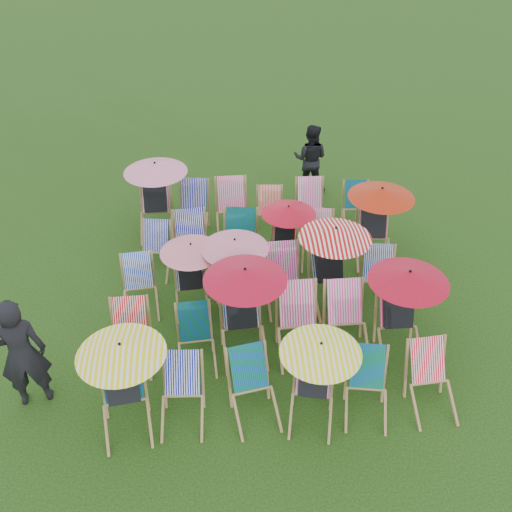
{
  "coord_description": "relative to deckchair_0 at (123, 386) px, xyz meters",
  "views": [
    {
      "loc": [
        -0.67,
        -7.23,
        6.43
      ],
      "look_at": [
        -0.12,
        0.22,
        0.9
      ],
      "focal_mm": 40.0,
      "sensor_mm": 36.0,
      "label": 1
    }
  ],
  "objects": [
    {
      "name": "deckchair_0",
      "position": [
        0.0,
        0.0,
        0.0
      ],
      "size": [
        1.14,
        1.23,
        1.36
      ],
      "rotation": [
        0.0,
        0.0,
        0.15
      ],
      "color": "#9E7749",
      "rests_on": "ground"
    },
    {
      "name": "deckchair_28",
      "position": [
        3.15,
        4.59,
        -0.25
      ],
      "size": [
        0.64,
        0.87,
        0.92
      ],
      "rotation": [
        0.0,
        0.0,
        -0.03
      ],
      "color": "#9E7749",
      "rests_on": "ground"
    },
    {
      "name": "deckchair_24",
      "position": [
        0.1,
        4.67,
        0.05
      ],
      "size": [
        1.22,
        1.27,
        1.44
      ],
      "rotation": [
        0.0,
        0.0,
        0.02
      ],
      "color": "#9E7749",
      "rests_on": "ground"
    },
    {
      "name": "deckchair_23",
      "position": [
        4.16,
        3.49,
        0.03
      ],
      "size": [
        1.19,
        1.25,
        1.41
      ],
      "rotation": [
        0.0,
        0.0,
        -0.1
      ],
      "color": "#9E7749",
      "rests_on": "ground"
    },
    {
      "name": "deckchair_18",
      "position": [
        0.13,
        3.34,
        -0.28
      ],
      "size": [
        0.67,
        0.86,
        0.87
      ],
      "rotation": [
        0.0,
        0.0,
        -0.13
      ],
      "color": "#9E7749",
      "rests_on": "ground"
    },
    {
      "name": "deckchair_5",
      "position": [
        4.12,
        -0.02,
        -0.26
      ],
      "size": [
        0.67,
        0.89,
        0.91
      ],
      "rotation": [
        0.0,
        0.0,
        0.08
      ],
      "color": "#9E7749",
      "rests_on": "ground"
    },
    {
      "name": "deckchair_7",
      "position": [
        0.9,
        1.04,
        -0.28
      ],
      "size": [
        0.64,
        0.84,
        0.86
      ],
      "rotation": [
        0.0,
        0.0,
        0.09
      ],
      "color": "#9E7749",
      "rests_on": "ground"
    },
    {
      "name": "person_left",
      "position": [
        -1.37,
        0.49,
        0.19
      ],
      "size": [
        0.75,
        0.58,
        1.81
      ],
      "primitive_type": "imported",
      "rotation": [
        0.0,
        0.0,
        3.39
      ],
      "color": "black",
      "rests_on": "ground"
    },
    {
      "name": "deckchair_27",
      "position": [
        2.31,
        4.48,
        -0.29
      ],
      "size": [
        0.62,
        0.82,
        0.85
      ],
      "rotation": [
        0.0,
        0.0,
        -0.08
      ],
      "color": "#9E7749",
      "rests_on": "ground"
    },
    {
      "name": "deckchair_17",
      "position": [
        3.92,
        2.19,
        -0.25
      ],
      "size": [
        0.73,
        0.93,
        0.92
      ],
      "rotation": [
        0.0,
        0.0,
        -0.15
      ],
      "color": "#9E7749",
      "rests_on": "ground"
    },
    {
      "name": "ground",
      "position": [
        2.02,
        2.21,
        -0.72
      ],
      "size": [
        100.0,
        100.0,
        0.0
      ],
      "primitive_type": "plane",
      "color": "black",
      "rests_on": "ground"
    },
    {
      "name": "deckchair_2",
      "position": [
        1.69,
        0.02,
        -0.25
      ],
      "size": [
        0.77,
        0.95,
        0.92
      ],
      "rotation": [
        0.0,
        0.0,
        0.21
      ],
      "color": "#9E7749",
      "rests_on": "ground"
    },
    {
      "name": "deckchair_13",
      "position": [
        0.82,
        2.33,
        -0.08
      ],
      "size": [
        1.01,
        1.07,
        1.2
      ],
      "rotation": [
        0.0,
        0.0,
        0.08
      ],
      "color": "#9E7749",
      "rests_on": "ground"
    },
    {
      "name": "deckchair_29",
      "position": [
        4.08,
        4.58,
        -0.3
      ],
      "size": [
        0.6,
        0.8,
        0.84
      ],
      "rotation": [
        0.0,
        0.0,
        -0.07
      ],
      "color": "#9E7749",
      "rests_on": "ground"
    },
    {
      "name": "person_rear",
      "position": [
        3.34,
        6.05,
        0.06
      ],
      "size": [
        0.91,
        0.81,
        1.55
      ],
      "primitive_type": "imported",
      "rotation": [
        0.0,
        0.0,
        2.79
      ],
      "color": "black",
      "rests_on": "ground"
    },
    {
      "name": "deckchair_8",
      "position": [
        1.62,
        1.27,
        0.05
      ],
      "size": [
        1.23,
        1.3,
        1.46
      ],
      "rotation": [
        0.0,
        0.0,
        0.08
      ],
      "color": "#9E7749",
      "rests_on": "ground"
    },
    {
      "name": "deckchair_21",
      "position": [
        2.5,
        3.44,
        -0.11
      ],
      "size": [
        0.97,
        1.04,
        1.15
      ],
      "rotation": [
        0.0,
        0.0,
        -0.18
      ],
      "color": "#9E7749",
      "rests_on": "ground"
    },
    {
      "name": "deckchair_6",
      "position": [
        -0.06,
        1.11,
        -0.25
      ],
      "size": [
        0.64,
        0.88,
        0.93
      ],
      "rotation": [
        0.0,
        0.0,
        0.03
      ],
      "color": "#9E7749",
      "rests_on": "ground"
    },
    {
      "name": "deckchair_3",
      "position": [
        2.49,
        -0.06,
        -0.05
      ],
      "size": [
        1.07,
        1.14,
        1.27
      ],
      "rotation": [
        0.0,
        0.0,
        -0.21
      ],
      "color": "#9E7749",
      "rests_on": "ground"
    },
    {
      "name": "deckchair_15",
      "position": [
        2.36,
        2.27,
        -0.22
      ],
      "size": [
        0.7,
        0.94,
        0.98
      ],
      "rotation": [
        0.0,
        0.0,
        0.05
      ],
      "color": "#9E7749",
      "rests_on": "ground"
    },
    {
      "name": "deckchair_14",
      "position": [
        1.52,
        2.25,
        -0.03
      ],
      "size": [
        1.09,
        1.17,
        1.29
      ],
      "rotation": [
        0.0,
        0.0,
        0.14
      ],
      "color": "#9E7749",
      "rests_on": "ground"
    },
    {
      "name": "deckchair_16",
      "position": [
        3.14,
        2.29,
        0.03
      ],
      "size": [
        1.18,
        1.27,
        1.4
      ],
      "rotation": [
        0.0,
        0.0,
        0.14
      ],
      "color": "#9E7749",
      "rests_on": "ground"
    },
    {
      "name": "deckchair_22",
      "position": [
        3.11,
        3.43,
        -0.27
      ],
      "size": [
        0.72,
        0.91,
        0.9
      ],
      "rotation": [
        0.0,
        0.0,
        -0.16
      ],
      "color": "#9E7749",
      "rests_on": "ground"
    },
    {
      "name": "deckchair_19",
      "position": [
        0.79,
        3.42,
        -0.23
      ],
      "size": [
        0.71,
        0.94,
        0.98
      ],
      "rotation": [
        0.0,
        0.0,
        0.07
      ],
      "color": "#9E7749",
      "rests_on": "ground"
    },
    {
      "name": "deckchair_12",
      "position": [
        -0.04,
        2.33,
        -0.28
      ],
      "size": [
        0.67,
        0.87,
        0.88
      ],
      "rotation": [
        0.0,
        0.0,
        0.12
      ],
      "color": "#9E7749",
      "rests_on": "ground"
    },
    {
      "name": "deckchair_4",
      "position": [
        3.21,
        -0.05,
        -0.27
      ],
      "size": [
        0.71,
        0.9,
        0.89
      ],
      "rotation": [
        0.0,
        0.0,
        -0.16
      ],
      "color": "#9E7749",
      "rests_on": "ground"
    },
    {
      "name": "deckchair_26",
      "position": [
        1.58,
        4.51,
        -0.21
      ],
      "size": [
        0.69,
        0.95,
        1.02
      ],
      "rotation": [
        0.0,
        0.0,
        0.02
      ],
      "color": "#9E7749",
      "rests_on": "ground"
    },
    {
      "name": "deckchair_9",
      "position": [
        2.45,
        1.15,
        -0.2
      ],
      "size": [
        0.71,
        0.97,
        1.03
      ],
      "rotation": [
        0.0,
        0.0,
        0.02
      ],
      "color": "#9E7749",
      "rests_on": "ground"
    },
    {
      "name": "deckchair_20",
      "position": [
        1.65,
        3.34,
        -0.21
      ],
      "size": [
        0.8,
        1.02,
        1.01
      ],
      "rotation": [
        0.0,
        0.0,
        -0.15
      ],
      "color": "#9E7749",
      "rests_on": "ground"
    },
    {
      "name": "deckchair_1",
      "position": [
        0.73,
        0.0,
        -0.27
      ],
      "size": [
        0.64,
        0.86,
        0.9
      ],
      "rotation": [
        0.0,
        0.0,
        -0.05
      ],
      "color": "#9E7749",
      "rests_on": "ground"
    },
    {
      "name": "deckchair_25",
      "position": [
        0.79,
        4.6,
        -0.23
      ],
      "size": [
        0.76,
        0.97,
        0.97
      ],
      "rotation": [
        0.0,
        0.0,
        -0.14
      ],
      "color": "#9E7749",
      "rests_on": "ground"
    },
    {
      "name": "deckchair_10",
      "position": [
        3.18,
        1.17,
        -0.21
      ],
      "size": [
        0.68,
        0.94,
        1.01
      ],
      "rotation": [
        0.0,
        0.0,
        0.02
      ],
      "color": "#9E7749",
      "rests_on": "ground"
    },
    {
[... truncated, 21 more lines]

